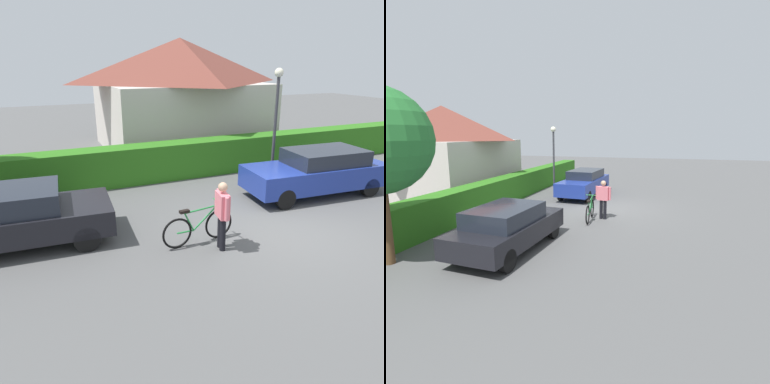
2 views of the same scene
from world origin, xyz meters
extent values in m
plane|color=#535353|center=(0.00, 0.00, 0.00)|extent=(60.00, 60.00, 0.00)
cube|color=#2C6E1A|center=(0.00, 5.04, 0.62)|extent=(20.32, 0.90, 1.25)
cube|color=beige|center=(1.01, 9.42, 1.49)|extent=(6.87, 5.96, 2.97)
pyramid|color=brown|center=(1.01, 9.42, 3.91)|extent=(7.21, 6.26, 1.88)
cube|color=black|center=(-5.91, 1.67, 0.58)|extent=(4.06, 1.99, 0.57)
cube|color=#1E232D|center=(-6.11, 1.69, 1.10)|extent=(2.25, 1.66, 0.46)
cylinder|color=black|center=(-4.52, 2.35, 0.29)|extent=(0.60, 0.22, 0.58)
cylinder|color=black|center=(-4.62, 0.81, 0.29)|extent=(0.60, 0.22, 0.58)
cube|color=navy|center=(2.33, 1.67, 0.62)|extent=(4.49, 1.94, 0.66)
cube|color=#1E232D|center=(2.62, 1.66, 1.18)|extent=(2.40, 1.60, 0.45)
cylinder|color=black|center=(3.87, 2.31, 0.29)|extent=(0.59, 0.22, 0.58)
cylinder|color=black|center=(3.77, 0.84, 0.29)|extent=(0.59, 0.22, 0.58)
cylinder|color=black|center=(0.89, 2.51, 0.29)|extent=(0.59, 0.22, 0.58)
cylinder|color=black|center=(0.79, 1.04, 0.29)|extent=(0.59, 0.22, 0.58)
torus|color=black|center=(-1.72, 0.23, 0.36)|extent=(0.72, 0.11, 0.71)
torus|color=black|center=(-2.79, 0.14, 0.36)|extent=(0.72, 0.11, 0.71)
cylinder|color=#268C3F|center=(-2.05, 0.20, 0.60)|extent=(0.69, 0.09, 0.56)
cylinder|color=#268C3F|center=(-2.50, 0.16, 0.58)|extent=(0.26, 0.06, 0.49)
cylinder|color=#268C3F|center=(-2.19, 0.19, 0.81)|extent=(0.84, 0.11, 0.07)
cylinder|color=#268C3F|center=(-2.59, 0.16, 0.35)|extent=(0.41, 0.07, 0.05)
cylinder|color=#268C3F|center=(-1.72, 0.23, 0.61)|extent=(0.04, 0.04, 0.51)
cube|color=black|center=(-2.61, 0.15, 0.84)|extent=(0.23, 0.12, 0.06)
cylinder|color=#268C3F|center=(-1.72, 0.23, 0.90)|extent=(0.07, 0.50, 0.03)
cylinder|color=black|center=(-1.90, -0.18, 0.38)|extent=(0.13, 0.13, 0.76)
cylinder|color=black|center=(-1.92, -0.34, 0.38)|extent=(0.13, 0.13, 0.76)
cube|color=#E5727F|center=(-1.91, -0.26, 1.03)|extent=(0.26, 0.47, 0.54)
sphere|color=tan|center=(-1.91, -0.26, 1.44)|extent=(0.21, 0.21, 0.21)
cylinder|color=#E5727F|center=(-1.87, 0.01, 1.05)|extent=(0.09, 0.09, 0.51)
cylinder|color=#E5727F|center=(-1.95, -0.53, 1.05)|extent=(0.09, 0.09, 0.51)
cylinder|color=#38383D|center=(1.85, 3.22, 1.72)|extent=(0.10, 0.10, 3.45)
sphere|color=#F2EDCC|center=(1.85, 3.22, 3.57)|extent=(0.28, 0.28, 0.28)
camera|label=1|loc=(-5.35, -6.55, 3.93)|focal=33.99mm
camera|label=2|loc=(-13.65, -2.66, 3.35)|focal=29.01mm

